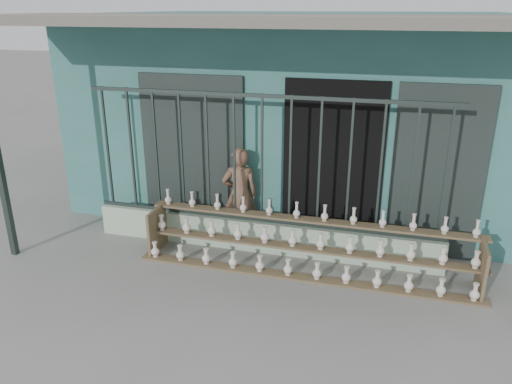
# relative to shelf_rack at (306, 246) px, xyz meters

# --- Properties ---
(ground) EXTENTS (60.00, 60.00, 0.00)m
(ground) POSITION_rel_shelf_rack_xyz_m (-0.71, -0.89, -0.36)
(ground) COLOR slate
(workshop_building) EXTENTS (7.40, 6.60, 3.21)m
(workshop_building) POSITION_rel_shelf_rack_xyz_m (-0.71, 3.34, 1.26)
(workshop_building) COLOR #326965
(workshop_building) RESTS_ON ground
(parapet_wall) EXTENTS (5.00, 0.20, 0.45)m
(parapet_wall) POSITION_rel_shelf_rack_xyz_m (-0.71, 0.41, -0.14)
(parapet_wall) COLOR #A0BBA1
(parapet_wall) RESTS_ON ground
(security_fence) EXTENTS (5.00, 0.04, 1.80)m
(security_fence) POSITION_rel_shelf_rack_xyz_m (-0.71, 0.41, 0.99)
(security_fence) COLOR #283330
(security_fence) RESTS_ON parapet_wall
(shelf_rack) EXTENTS (4.50, 0.68, 0.85)m
(shelf_rack) POSITION_rel_shelf_rack_xyz_m (0.00, 0.00, 0.00)
(shelf_rack) COLOR brown
(shelf_rack) RESTS_ON ground
(elderly_woman) EXTENTS (0.61, 0.50, 1.43)m
(elderly_woman) POSITION_rel_shelf_rack_xyz_m (-1.12, 0.68, 0.35)
(elderly_woman) COLOR brown
(elderly_woman) RESTS_ON ground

